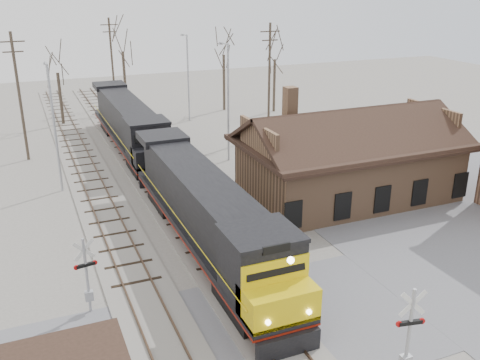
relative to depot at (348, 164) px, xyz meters
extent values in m
plane|color=gray|center=(-11.99, -12.00, -2.41)|extent=(140.00, 140.00, 0.00)
cube|color=slate|center=(-11.99, -12.00, -2.39)|extent=(60.00, 9.00, 0.03)
cube|color=gray|center=(-11.99, 3.00, -2.35)|extent=(3.40, 90.00, 0.12)
cube|color=#473323|center=(-12.71, 3.00, -2.24)|extent=(0.08, 90.00, 0.14)
cube|color=#473323|center=(-11.27, 3.00, -2.24)|extent=(0.08, 90.00, 0.14)
cube|color=gray|center=(-16.49, 3.00, -2.35)|extent=(3.40, 90.00, 0.12)
cube|color=#473323|center=(-17.21, 3.00, -2.24)|extent=(0.08, 90.00, 0.14)
cube|color=#473323|center=(-15.77, 3.00, -2.24)|extent=(0.08, 90.00, 0.14)
cube|color=#896347|center=(0.01, 0.00, -0.41)|extent=(14.00, 8.00, 4.00)
cube|color=black|center=(0.01, 0.00, 1.69)|extent=(15.20, 9.20, 0.30)
cube|color=black|center=(0.01, -2.30, 2.69)|extent=(15.00, 4.71, 2.66)
cube|color=black|center=(0.01, 2.30, 2.69)|extent=(15.00, 4.71, 2.66)
cube|color=#896347|center=(-3.99, 1.50, 4.39)|extent=(0.80, 0.80, 2.20)
cube|color=black|center=(-11.99, -10.34, -1.84)|extent=(2.56, 4.09, 1.02)
cube|color=black|center=(-11.99, 2.96, -1.84)|extent=(2.56, 4.09, 1.02)
cube|color=black|center=(-11.99, -3.69, -1.03)|extent=(3.07, 20.47, 0.36)
cube|color=maroon|center=(-11.99, -3.69, -1.25)|extent=(3.09, 20.47, 0.12)
cube|color=black|center=(-11.99, -2.41, 0.56)|extent=(2.66, 14.84, 2.87)
cube|color=black|center=(-11.99, -11.27, 0.56)|extent=(3.07, 2.87, 2.87)
cube|color=yellow|center=(-11.99, -13.01, -0.31)|extent=(3.07, 1.84, 1.43)
cube|color=black|center=(-11.99, -14.03, -1.84)|extent=(2.87, 0.25, 1.02)
cylinder|color=#FFF2CC|center=(-11.99, -13.95, 2.10)|extent=(0.29, 0.10, 0.29)
cube|color=black|center=(-11.99, 10.62, -1.84)|extent=(2.56, 4.09, 1.02)
cube|color=black|center=(-11.99, 23.92, -1.84)|extent=(2.56, 4.09, 1.02)
cube|color=black|center=(-11.99, 17.27, -1.03)|extent=(3.07, 20.47, 0.36)
cube|color=maroon|center=(-11.99, 17.27, -1.25)|extent=(3.09, 20.47, 0.12)
cube|color=black|center=(-11.99, 18.55, 0.56)|extent=(2.66, 14.84, 2.87)
cube|color=black|center=(-11.99, 9.70, 0.56)|extent=(3.07, 2.87, 2.87)
cube|color=black|center=(-11.99, 7.96, -0.31)|extent=(3.07, 1.84, 1.43)
cube|color=black|center=(-11.99, 6.94, -1.84)|extent=(2.87, 0.25, 1.02)
cylinder|color=#A5A8AD|center=(-8.49, -16.93, -0.35)|extent=(0.14, 0.14, 4.11)
cube|color=silver|center=(-8.49, -16.93, 1.08)|extent=(1.06, 0.24, 1.07)
cube|color=silver|center=(-8.49, -16.93, 1.08)|extent=(1.06, 0.24, 1.07)
cube|color=black|center=(-8.49, -16.93, 0.26)|extent=(0.94, 0.32, 0.15)
cylinder|color=#B20C0C|center=(-8.94, -16.84, 0.26)|extent=(0.26, 0.13, 0.25)
cylinder|color=#B20C0C|center=(-8.04, -17.02, 0.26)|extent=(0.26, 0.13, 0.25)
cylinder|color=#A5A8AD|center=(-19.00, -7.54, -0.51)|extent=(0.13, 0.13, 3.80)
cube|color=silver|center=(-19.00, -7.54, 0.82)|extent=(0.99, 0.21, 0.99)
cube|color=silver|center=(-19.00, -7.54, 0.82)|extent=(0.99, 0.21, 0.99)
cube|color=black|center=(-19.00, -7.54, 0.06)|extent=(0.87, 0.29, 0.14)
cylinder|color=#B20C0C|center=(-18.58, -7.46, 0.06)|extent=(0.24, 0.12, 0.23)
cylinder|color=#B20C0C|center=(-19.42, -7.61, 0.06)|extent=(0.24, 0.12, 0.23)
cube|color=#A5A8AD|center=(-19.00, -7.54, -1.55)|extent=(0.38, 0.28, 0.47)
cylinder|color=#A5A8AD|center=(-18.73, 8.96, 2.21)|extent=(0.18, 0.18, 9.24)
cylinder|color=#A5A8AD|center=(-18.73, 9.86, 6.74)|extent=(0.12, 1.80, 0.12)
cube|color=#A5A8AD|center=(-18.73, 10.66, 6.64)|extent=(0.25, 0.50, 0.12)
cylinder|color=#A5A8AD|center=(-4.78, 10.87, 2.50)|extent=(0.18, 0.18, 9.82)
cylinder|color=#A5A8AD|center=(-4.78, 11.77, 7.31)|extent=(0.12, 1.80, 0.12)
cube|color=#A5A8AD|center=(-4.78, 12.57, 7.21)|extent=(0.25, 0.50, 0.12)
cylinder|color=#A5A8AD|center=(-3.65, 25.53, 2.19)|extent=(0.18, 0.18, 9.20)
cylinder|color=#A5A8AD|center=(-3.65, 26.43, 6.69)|extent=(0.12, 1.80, 0.12)
cube|color=#A5A8AD|center=(-3.65, 27.23, 6.59)|extent=(0.25, 0.50, 0.12)
cylinder|color=#382D23|center=(-20.71, 17.64, 2.96)|extent=(0.24, 0.24, 10.74)
cube|color=#382D23|center=(-20.71, 17.64, 7.54)|extent=(2.00, 0.10, 0.10)
cube|color=#382D23|center=(-20.71, 17.64, 6.74)|extent=(1.60, 0.10, 0.10)
cylinder|color=#382D23|center=(-9.97, 35.35, 2.84)|extent=(0.24, 0.24, 10.50)
cube|color=#382D23|center=(-9.97, 35.35, 7.29)|extent=(2.00, 0.10, 0.10)
cube|color=#382D23|center=(-9.97, 35.35, 6.49)|extent=(1.60, 0.10, 0.10)
cylinder|color=#382D23|center=(1.74, 16.63, 3.02)|extent=(0.24, 0.24, 10.86)
cube|color=#382D23|center=(1.74, 16.63, 7.65)|extent=(2.00, 0.10, 0.10)
cube|color=#382D23|center=(1.74, 16.63, 6.85)|extent=(1.60, 0.10, 0.10)
cylinder|color=#382D23|center=(-16.72, 28.97, 0.36)|extent=(0.32, 0.32, 5.52)
cylinder|color=#382D23|center=(-9.05, 33.12, 1.03)|extent=(0.32, 0.32, 6.86)
cylinder|color=#382D23|center=(1.72, 28.77, 0.83)|extent=(0.32, 0.32, 6.47)
cylinder|color=#382D23|center=(6.86, 25.84, 0.62)|extent=(0.32, 0.32, 6.05)
camera|label=1|loc=(-20.75, -29.86, 12.16)|focal=40.00mm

